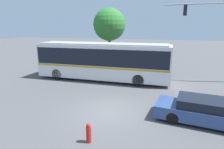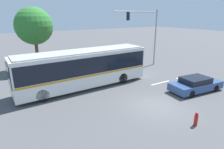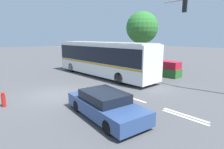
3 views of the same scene
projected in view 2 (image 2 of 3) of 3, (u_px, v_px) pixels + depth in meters
The scene contains 10 objects.
ground_plane at pixel (156, 106), 13.92m from camera, with size 140.00×140.00×0.00m, color #4C4C4F.
city_bus at pixel (84, 67), 17.09m from camera, with size 12.08×2.94×3.37m.
sedan_foreground at pixel (196, 84), 16.52m from camera, with size 4.87×2.37×1.25m.
traffic_light_pole at pixel (147, 29), 23.39m from camera, with size 6.29×0.24×6.97m.
flowering_hedge at pixel (84, 65), 22.26m from camera, with size 7.22×1.24×1.51m.
street_tree_left at pixel (34, 26), 21.96m from camera, with size 4.27×4.27×7.25m.
fire_hydrant at pixel (196, 119), 11.37m from camera, with size 0.22×0.22×0.86m.
lane_stripe_near at pixel (184, 77), 20.47m from camera, with size 2.40×0.16×0.01m, color silver.
lane_stripe_mid at pixel (160, 83), 18.61m from camera, with size 2.40×0.16×0.01m, color silver.
lane_stripe_far at pixel (187, 77), 20.29m from camera, with size 2.40×0.16×0.01m, color silver.
Camera 2 is at (-9.39, -8.98, 6.37)m, focal length 30.66 mm.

